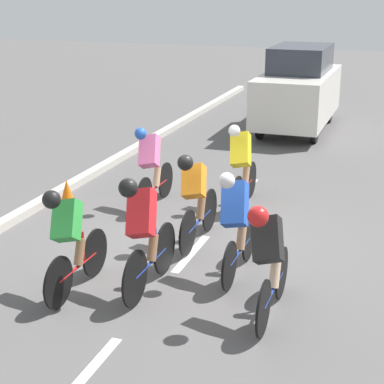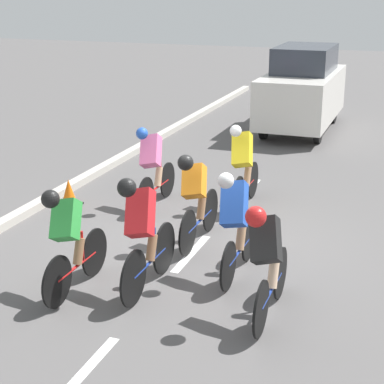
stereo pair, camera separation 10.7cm
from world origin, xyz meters
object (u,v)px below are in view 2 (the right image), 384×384
Objects in this scene: cyclist_orange at (195,196)px; traffic_cone at (69,193)px; cyclist_pink at (153,164)px; cyclist_blue at (236,221)px; cyclist_red at (143,230)px; cyclist_yellow at (243,163)px; cyclist_green at (69,237)px; cyclist_black at (267,257)px; support_car at (302,89)px.

traffic_cone is at bearing -17.67° from cyclist_orange.
cyclist_pink is 1.58m from traffic_cone.
cyclist_orange is 1.24m from cyclist_blue.
cyclist_red reaches higher than cyclist_pink.
cyclist_yellow is at bearing -76.43° from cyclist_blue.
cyclist_blue is 3.35× the size of traffic_cone.
cyclist_red is 1.03× the size of cyclist_blue.
cyclist_blue is at bearing -140.45° from cyclist_red.
cyclist_green is (-0.33, 3.40, -0.00)m from cyclist_pink.
cyclist_blue is (-2.15, 2.23, 0.03)m from cyclist_pink.
cyclist_yellow is at bearing -94.97° from cyclist_red.
cyclist_red is at bearing 85.03° from cyclist_yellow.
cyclist_black is (-1.63, 0.17, -0.04)m from cyclist_red.
cyclist_green is at bearing 32.62° from cyclist_blue.
traffic_cone is at bearing -25.94° from cyclist_blue.
traffic_cone is at bearing -32.74° from cyclist_black.
cyclist_yellow is at bearing 91.77° from support_car.
cyclist_yellow is at bearing -70.49° from cyclist_black.
cyclist_orange is at bearing 162.33° from traffic_cone.
support_car is at bearing -95.30° from cyclist_green.
cyclist_orange is 2.86m from traffic_cone.
cyclist_green reaches higher than traffic_cone.
cyclist_red reaches higher than cyclist_orange.
cyclist_green is at bearing 84.70° from support_car.
cyclist_pink is 1.86m from cyclist_orange.
cyclist_black reaches higher than traffic_cone.
cyclist_black is (-2.81, 3.21, 0.02)m from cyclist_pink.
support_car is (-0.11, -9.99, 0.27)m from cyclist_red.
cyclist_pink is 0.99× the size of cyclist_black.
cyclist_red is 1.64m from cyclist_black.
cyclist_blue reaches higher than cyclist_green.
cyclist_green is 0.99× the size of cyclist_yellow.
cyclist_yellow reaches higher than cyclist_black.
cyclist_orange is 1.06× the size of cyclist_yellow.
cyclist_black is at bearing 147.26° from traffic_cone.
traffic_cone is at bearing -59.18° from cyclist_green.
cyclist_blue is at bearing 95.37° from support_car.
cyclist_red is at bearing -6.07° from cyclist_black.
support_car is at bearing -90.07° from cyclist_orange.
cyclist_blue reaches higher than cyclist_yellow.
cyclist_blue is 0.40× the size of support_car.
cyclist_pink is 3.33× the size of traffic_cone.
cyclist_yellow is at bearing -106.46° from cyclist_green.
cyclist_yellow is at bearing -160.40° from traffic_cone.
cyclist_blue is 1.01× the size of cyclist_yellow.
cyclist_blue is at bearing 103.57° from cyclist_yellow.
cyclist_orange is 3.50× the size of traffic_cone.
cyclist_orange is at bearing -50.42° from cyclist_black.
cyclist_red is 1.05× the size of cyclist_yellow.
cyclist_orange is at bearing 133.19° from cyclist_pink.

